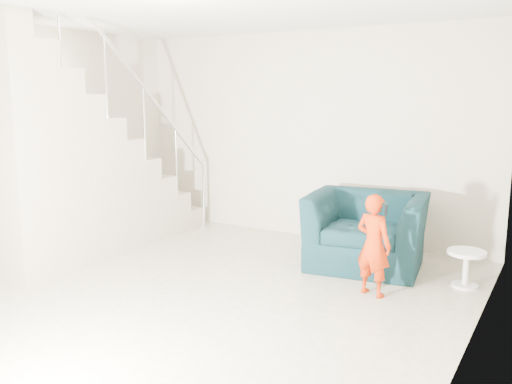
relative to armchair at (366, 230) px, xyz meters
The scene contains 10 objects.
floor 2.26m from the armchair, 121.64° to the right, with size 5.50×5.50×0.00m, color gray.
back_wall 1.73m from the armchair, 143.60° to the left, with size 5.00×5.00×0.00m, color #BCB199.
right_wall 2.50m from the armchair, 54.78° to the right, with size 5.50×5.50×0.00m, color #BCB199.
armchair is the anchor object (origin of this frame).
toddler 0.92m from the armchair, 66.98° to the right, with size 0.36×0.24×0.98m, color #9C2005.
side_table 1.11m from the armchair, ahead, with size 0.37×0.37×0.37m.
staircase 3.48m from the armchair, 157.05° to the right, with size 1.02×3.03×3.62m.
cushion 0.43m from the armchair, 45.18° to the left, with size 0.36×0.10×0.35m, color black.
throw 0.57m from the armchair, behind, with size 0.04×0.44×0.49m, color black.
phone 1.11m from the armchair, 61.85° to the right, with size 0.02×0.05×0.10m, color black.
Camera 1 is at (3.07, -3.75, 1.88)m, focal length 38.00 mm.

